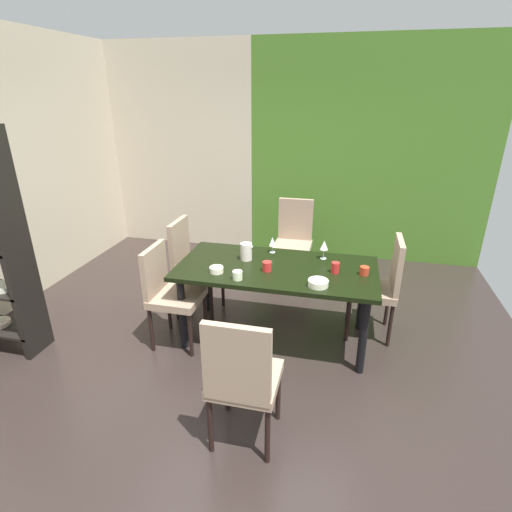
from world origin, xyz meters
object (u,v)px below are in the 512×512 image
chair_left_near (169,290)px  dining_table (276,275)px  wine_glass_west (272,242)px  cup_corner (267,266)px  chair_right_far (381,283)px  chair_head_near (242,376)px  chair_left_far (191,263)px  cup_east (364,271)px  serving_bowl_front (318,283)px  chair_head_far (294,238)px  cup_north (335,268)px  cup_south (237,275)px  serving_bowl_near_shelf (217,270)px  pitcher_center (246,251)px  wine_glass_rear (324,246)px

chair_left_near → dining_table: bearing=106.6°
wine_glass_west → cup_corner: (0.04, -0.44, -0.07)m
chair_right_far → chair_head_near: chair_head_near is taller
chair_left_far → cup_corner: bearing=66.2°
chair_head_near → cup_east: size_ratio=12.66×
dining_table → chair_head_near: size_ratio=1.79×
serving_bowl_front → cup_east: cup_east is taller
wine_glass_west → chair_head_far: bearing=85.4°
cup_north → cup_south: (-0.80, -0.33, -0.01)m
serving_bowl_near_shelf → pitcher_center: bearing=61.7°
pitcher_center → cup_south: bearing=-85.1°
chair_right_far → cup_east: (-0.18, -0.28, 0.23)m
chair_left_far → cup_east: size_ratio=12.87×
serving_bowl_near_shelf → serving_bowl_front: bearing=-3.9°
chair_right_far → cup_east: chair_right_far is taller
wine_glass_rear → serving_bowl_front: (0.00, -0.59, -0.11)m
chair_head_near → serving_bowl_near_shelf: (-0.51, 1.06, 0.21)m
chair_head_far → chair_left_far: bearing=47.7°
wine_glass_rear → cup_south: 0.92m
serving_bowl_front → pitcher_center: pitcher_center is taller
chair_left_near → chair_head_near: (0.97, -1.02, 0.02)m
dining_table → cup_east: size_ratio=22.61×
serving_bowl_near_shelf → cup_south: 0.24m
chair_left_near → chair_head_near: size_ratio=0.95×
chair_left_near → chair_left_far: bearing=-179.4°
chair_right_far → serving_bowl_front: chair_right_far is taller
cup_corner → chair_right_far: bearing=21.0°
pitcher_center → cup_east: bearing=-4.8°
chair_left_far → wine_glass_west: size_ratio=6.47×
chair_head_far → cup_south: bearing=81.4°
chair_right_far → cup_south: chair_right_far is taller
wine_glass_west → serving_bowl_front: size_ratio=0.94×
dining_table → wine_glass_west: 0.40m
chair_left_far → serving_bowl_near_shelf: chair_left_far is taller
chair_left_far → cup_south: chair_left_far is taller
dining_table → chair_left_near: bearing=-163.4°
dining_table → serving_bowl_front: 0.51m
cup_south → chair_left_near: bearing=175.6°
cup_north → wine_glass_rear: bearing=112.9°
cup_north → chair_head_near: bearing=-111.1°
chair_left_far → chair_right_far: bearing=90.0°
chair_left_near → serving_bowl_front: bearing=89.1°
dining_table → wine_glass_rear: wine_glass_rear is taller
dining_table → cup_east: cup_east is taller
chair_head_far → cup_east: 1.54m
dining_table → chair_head_far: size_ratio=1.76×
wine_glass_rear → cup_east: 0.48m
chair_left_near → cup_corner: chair_left_near is taller
chair_left_near → serving_bowl_near_shelf: bearing=95.1°
wine_glass_west → cup_east: wine_glass_west is taller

